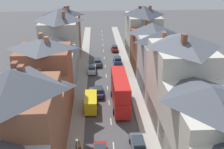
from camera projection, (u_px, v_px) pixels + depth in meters
name	position (u px, v px, depth m)	size (l,w,h in m)	color
pavement_left	(82.00, 84.00, 52.86)	(2.20, 104.00, 0.14)	#A8A399
pavement_right	(132.00, 83.00, 53.43)	(2.20, 104.00, 0.14)	#A8A399
centre_line_dashes	(107.00, 88.00, 51.33)	(0.14, 97.80, 0.01)	silver
terrace_row_left	(42.00, 85.00, 38.88)	(8.00, 73.44, 13.31)	#A36042
terrace_row_right	(176.00, 80.00, 40.56)	(8.00, 75.88, 13.95)	#A36042
double_decker_bus_lead	(120.00, 90.00, 43.89)	(2.74, 10.80, 5.30)	red
car_near_blue	(98.00, 91.00, 48.05)	(1.90, 4.23, 1.62)	navy
car_parked_left_a	(92.00, 69.00, 58.35)	(1.90, 4.50, 1.69)	silver
car_parked_right_a	(115.00, 48.00, 73.07)	(1.90, 3.91, 1.60)	maroon
car_mid_black	(138.00, 144.00, 33.78)	(1.90, 4.48, 1.67)	#4C515B
car_parked_left_b	(118.00, 60.00, 63.73)	(1.90, 4.17, 1.70)	navy
car_mid_white	(126.00, 95.00, 46.58)	(1.90, 3.82, 1.69)	#236093
car_parked_right_b	(98.00, 62.00, 62.54)	(1.90, 4.30, 1.66)	#4C515B
delivery_van	(91.00, 102.00, 43.20)	(2.20, 5.20, 2.41)	yellow
pedestrian_mid_left	(80.00, 146.00, 33.17)	(0.36, 0.22, 1.61)	#23232D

